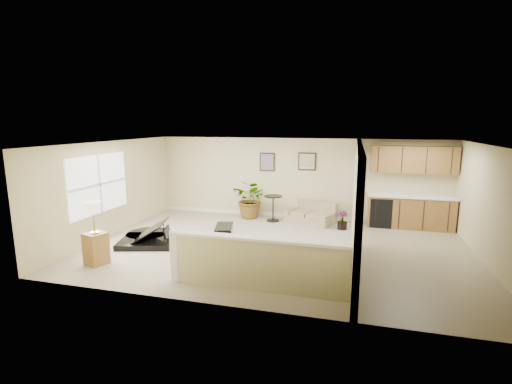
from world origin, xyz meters
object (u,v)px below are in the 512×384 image
(loveseat, at_px, (310,212))
(lamp_stand, at_px, (95,238))
(palm_plant, at_px, (251,199))
(accent_table, at_px, (273,205))
(small_plant, at_px, (342,222))
(piano_bench, at_px, (224,236))
(piano, at_px, (148,222))

(loveseat, xyz_separation_m, lamp_stand, (-4.02, -4.57, 0.26))
(palm_plant, distance_m, lamp_stand, 5.05)
(lamp_stand, bearing_deg, loveseat, 48.68)
(accent_table, relative_size, palm_plant, 0.59)
(lamp_stand, bearing_deg, small_plant, 38.86)
(accent_table, bearing_deg, piano_bench, -103.59)
(small_plant, bearing_deg, accent_table, 170.38)
(accent_table, xyz_separation_m, palm_plant, (-0.75, 0.20, 0.09))
(piano_bench, xyz_separation_m, small_plant, (2.71, 2.28, -0.04))
(accent_table, bearing_deg, lamp_stand, -123.63)
(loveseat, distance_m, small_plant, 1.12)
(loveseat, height_order, lamp_stand, lamp_stand)
(accent_table, relative_size, small_plant, 1.53)
(piano, height_order, palm_plant, piano)
(loveseat, height_order, small_plant, loveseat)
(piano, bearing_deg, lamp_stand, -116.45)
(loveseat, bearing_deg, piano_bench, -97.88)
(accent_table, bearing_deg, palm_plant, 165.24)
(loveseat, distance_m, palm_plant, 1.89)
(palm_plant, xyz_separation_m, small_plant, (2.83, -0.55, -0.38))
(piano_bench, xyz_separation_m, accent_table, (0.64, 2.63, 0.24))
(piano_bench, distance_m, lamp_stand, 2.87)
(accent_table, xyz_separation_m, lamp_stand, (-2.90, -4.36, 0.07))
(piano, relative_size, loveseat, 1.01)
(piano_bench, relative_size, lamp_stand, 0.58)
(piano, bearing_deg, accent_table, 31.95)
(loveseat, bearing_deg, palm_plant, -155.96)
(small_plant, height_order, lamp_stand, lamp_stand)
(piano_bench, xyz_separation_m, palm_plant, (-0.11, 2.83, 0.33))
(piano, height_order, small_plant, piano)
(piano, distance_m, palm_plant, 3.51)
(piano_bench, bearing_deg, lamp_stand, -142.56)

